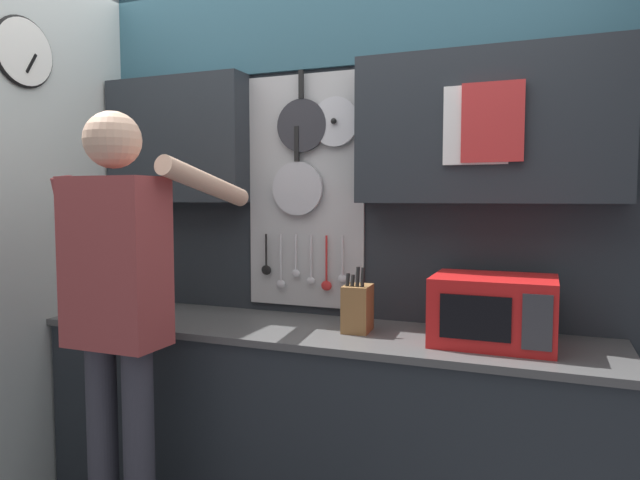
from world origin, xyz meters
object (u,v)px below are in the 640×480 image
microwave (494,310)px  person (119,296)px  utensil_crock (151,295)px  knife_block (357,308)px

microwave → person: bearing=-159.0°
utensil_crock → person: person is taller
knife_block → utensil_crock: bearing=179.9°
microwave → person: size_ratio=0.26×
knife_block → person: person is taller
knife_block → microwave: bearing=-0.1°
utensil_crock → person: (0.26, -0.53, 0.10)m
microwave → knife_block: (-0.56, 0.00, -0.03)m
microwave → utensil_crock: size_ratio=1.36×
knife_block → person: bearing=-147.1°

